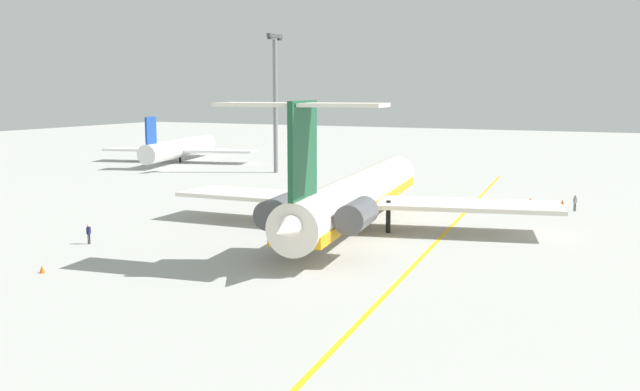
{
  "coord_description": "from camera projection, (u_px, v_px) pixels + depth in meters",
  "views": [
    {
      "loc": [
        -62.89,
        -15.81,
        12.93
      ],
      "look_at": [
        -2.34,
        12.77,
        2.86
      ],
      "focal_mm": 39.45,
      "sensor_mm": 36.0,
      "label": 1
    }
  ],
  "objects": [
    {
      "name": "taxiway_centreline",
      "position": [
        443.0,
        236.0,
        62.99
      ],
      "size": [
        93.14,
        8.44,
        0.01
      ],
      "primitive_type": "cube",
      "rotation": [
        0.0,
        0.0,
        0.09
      ],
      "color": "gold",
      "rests_on": "ground"
    },
    {
      "name": "airliner_mid_right",
      "position": [
        181.0,
        148.0,
        127.54
      ],
      "size": [
        28.64,
        28.57,
        8.62
      ],
      "rotation": [
        0.0,
        0.0,
        0.23
      ],
      "color": "white",
      "rests_on": "ground"
    },
    {
      "name": "main_jetliner",
      "position": [
        355.0,
        195.0,
        64.84
      ],
      "size": [
        41.83,
        37.05,
        12.19
      ],
      "rotation": [
        0.0,
        0.0,
        0.13
      ],
      "color": "silver",
      "rests_on": "ground"
    },
    {
      "name": "ground",
      "position": [
        456.0,
        231.0,
        64.84
      ],
      "size": [
        341.78,
        341.78,
        0.0
      ],
      "primitive_type": "plane",
      "color": "#ADADA8"
    },
    {
      "name": "ground_crew_near_nose",
      "position": [
        89.0,
        231.0,
        59.42
      ],
      "size": [
        0.43,
        0.28,
        1.72
      ],
      "rotation": [
        0.0,
        0.0,
        1.34
      ],
      "color": "black",
      "rests_on": "ground"
    },
    {
      "name": "safety_cone_nose",
      "position": [
        42.0,
        269.0,
        50.1
      ],
      "size": [
        0.4,
        0.4,
        0.55
      ],
      "primitive_type": "cone",
      "color": "#EA590F",
      "rests_on": "ground"
    },
    {
      "name": "safety_cone_wingtip",
      "position": [
        531.0,
        200.0,
        81.79
      ],
      "size": [
        0.4,
        0.4,
        0.55
      ],
      "primitive_type": "cone",
      "color": "#EA590F",
      "rests_on": "ground"
    },
    {
      "name": "light_mast",
      "position": [
        275.0,
        97.0,
        109.45
      ],
      "size": [
        4.0,
        0.7,
        21.47
      ],
      "color": "slate",
      "rests_on": "ground"
    },
    {
      "name": "safety_cone_tail",
      "position": [
        562.0,
        202.0,
        80.37
      ],
      "size": [
        0.4,
        0.4,
        0.55
      ],
      "primitive_type": "cone",
      "color": "#EA590F",
      "rests_on": "ground"
    },
    {
      "name": "ground_crew_near_tail",
      "position": [
        575.0,
        201.0,
        75.57
      ],
      "size": [
        0.28,
        0.4,
        1.73
      ],
      "rotation": [
        0.0,
        0.0,
        3.6
      ],
      "color": "black",
      "rests_on": "ground"
    }
  ]
}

